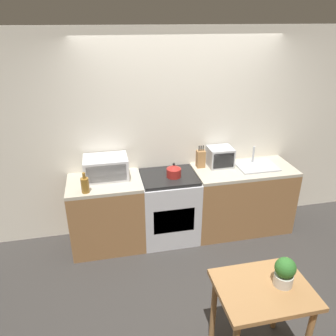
{
  "coord_description": "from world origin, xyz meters",
  "views": [
    {
      "loc": [
        -0.98,
        -2.7,
        2.68
      ],
      "look_at": [
        -0.24,
        0.74,
        1.05
      ],
      "focal_mm": 35.0,
      "sensor_mm": 36.0,
      "label": 1
    }
  ],
  "objects": [
    {
      "name": "knife_block",
      "position": [
        0.24,
        1.01,
        1.02
      ],
      "size": [
        0.11,
        0.09,
        0.3
      ],
      "color": "#9E7042",
      "rests_on": "counter_right_run"
    },
    {
      "name": "toaster_oven",
      "position": [
        0.5,
        0.99,
        1.03
      ],
      "size": [
        0.31,
        0.28,
        0.25
      ],
      "color": "#ADAFB5",
      "rests_on": "counter_right_run"
    },
    {
      "name": "counter_left_run",
      "position": [
        -1.0,
        0.84,
        0.45
      ],
      "size": [
        0.88,
        0.62,
        0.9
      ],
      "color": "olive",
      "rests_on": "ground_plane"
    },
    {
      "name": "sink_basin",
      "position": [
        0.96,
        0.85,
        0.92
      ],
      "size": [
        0.5,
        0.37,
        0.24
      ],
      "color": "#ADAFB5",
      "rests_on": "counter_right_run"
    },
    {
      "name": "ground_plane",
      "position": [
        0.0,
        0.0,
        0.0
      ],
      "size": [
        16.0,
        16.0,
        0.0
      ],
      "primitive_type": "plane",
      "color": "#33302D"
    },
    {
      "name": "counter_right_run",
      "position": [
        0.79,
        0.84,
        0.45
      ],
      "size": [
        1.3,
        0.62,
        0.9
      ],
      "color": "olive",
      "rests_on": "ground_plane"
    },
    {
      "name": "wall_back",
      "position": [
        0.0,
        1.18,
        1.3
      ],
      "size": [
        10.0,
        0.06,
        2.6
      ],
      "color": "silver",
      "rests_on": "ground_plane"
    },
    {
      "name": "stove_range",
      "position": [
        -0.21,
        0.84,
        0.45
      ],
      "size": [
        0.7,
        0.62,
        0.9
      ],
      "color": "silver",
      "rests_on": "ground_plane"
    },
    {
      "name": "dining_table",
      "position": [
        0.15,
        -0.98,
        0.64
      ],
      "size": [
        0.73,
        0.57,
        0.77
      ],
      "color": "#9E7042",
      "rests_on": "ground_plane"
    },
    {
      "name": "microwave",
      "position": [
        -0.96,
        0.95,
        1.03
      ],
      "size": [
        0.52,
        0.36,
        0.26
      ],
      "color": "silver",
      "rests_on": "counter_left_run"
    },
    {
      "name": "kettle",
      "position": [
        -0.16,
        0.8,
        0.98
      ],
      "size": [
        0.18,
        0.18,
        0.18
      ],
      "color": "maroon",
      "rests_on": "stove_range"
    },
    {
      "name": "bottle",
      "position": [
        -1.21,
        0.63,
        0.99
      ],
      "size": [
        0.09,
        0.09,
        0.24
      ],
      "color": "olive",
      "rests_on": "counter_left_run"
    },
    {
      "name": "potted_plant",
      "position": [
        0.31,
        -0.98,
        0.9
      ],
      "size": [
        0.16,
        0.16,
        0.25
      ],
      "color": "beige",
      "rests_on": "dining_table"
    }
  ]
}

